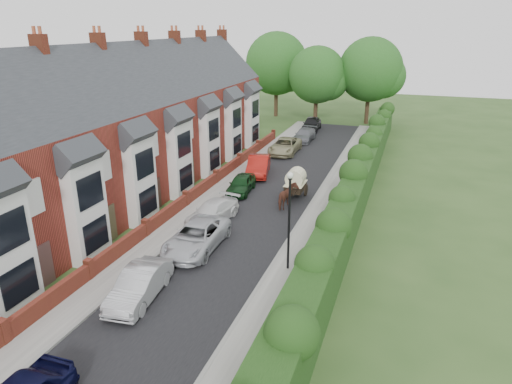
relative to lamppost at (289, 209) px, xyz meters
The scene contains 23 objects.
ground 6.20m from the lamppost, 130.36° to the right, with size 140.00×140.00×0.00m, color #2D4C1E.
road 8.66m from the lamppost, 119.12° to the left, with size 6.00×58.00×0.02m, color black.
pavement_hedge_side 7.71m from the lamppost, 88.36° to the left, with size 2.20×58.00×0.12m, color gray.
pavement_house_side 10.93m from the lamppost, 137.91° to the left, with size 1.70×58.00×0.12m, color gray.
kerb_hedge_side 7.76m from the lamppost, 96.92° to the left, with size 0.18×58.00×0.13m, color gray.
kerb_house_side 10.38m from the lamppost, 134.79° to the left, with size 0.18×58.00×0.13m, color gray.
hedge 7.47m from the lamppost, 74.05° to the left, with size 2.10×58.00×2.85m.
terrace_row 15.52m from the lamppost, 157.25° to the left, with size 9.05×40.50×11.50m.
garden_wall_row 10.98m from the lamppost, 145.56° to the left, with size 0.35×40.35×1.10m.
lamppost is the anchor object (origin of this frame).
tree_far_left 36.66m from the lamppost, 99.53° to the left, with size 7.14×6.80×9.29m.
tree_far_right 38.20m from the lamppost, 90.02° to the left, with size 7.98×7.60×10.31m.
tree_far_back 41.01m from the lamppost, 107.06° to the left, with size 8.40×8.00×10.82m.
car_silver_a 7.68m from the lamppost, 140.47° to the right, with size 1.50×4.30×1.42m, color #B3B3B8.
car_silver_b 5.95m from the lamppost, behind, with size 2.38×5.17×1.44m, color silver.
car_white 7.86m from the lamppost, 144.69° to the left, with size 1.78×4.38×1.27m, color white.
car_green 11.90m from the lamppost, 122.43° to the left, with size 1.54×3.82×1.30m, color #0F3414.
car_red 15.78m from the lamppost, 114.26° to the left, with size 1.63×4.69×1.54m, color #9E1711.
car_beige 22.27m from the lamppost, 106.10° to the left, with size 2.37×5.13×1.43m, color tan.
car_grey 27.26m from the lamppost, 101.72° to the left, with size 1.82×4.47×1.30m, color slate.
car_black 32.53m from the lamppost, 100.54° to the left, with size 1.83×4.56×1.55m, color black.
horse 8.65m from the lamppost, 105.52° to the left, with size 0.87×1.92×1.62m, color #572D20.
horse_cart 10.49m from the lamppost, 102.44° to the left, with size 1.35×2.99×2.15m.
Camera 1 is at (8.48, -15.49, 11.57)m, focal length 32.00 mm.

